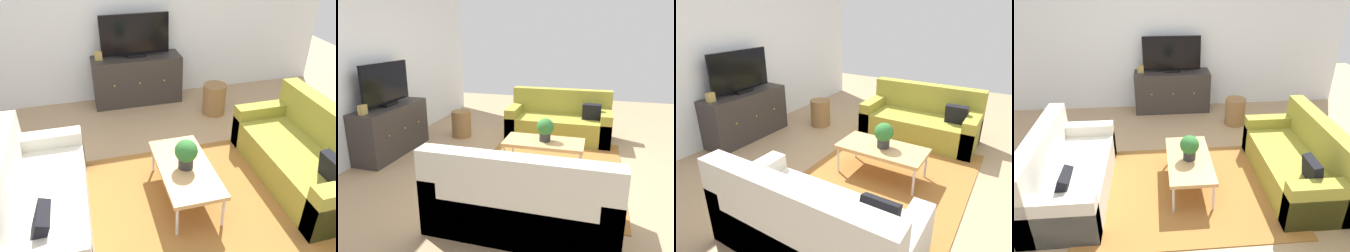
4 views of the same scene
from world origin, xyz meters
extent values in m
plane|color=tan|center=(0.00, 0.00, 0.00)|extent=(10.00, 10.00, 0.00)
cube|color=white|center=(0.00, 2.55, 1.35)|extent=(6.40, 0.12, 2.70)
cube|color=#9E662D|center=(0.00, -0.15, 0.01)|extent=(2.50, 1.90, 0.01)
cube|color=beige|center=(-1.35, -0.10, 0.20)|extent=(0.82, 1.74, 0.40)
cube|color=beige|center=(-1.66, -0.10, 0.42)|extent=(0.20, 1.74, 0.83)
cube|color=beige|center=(-1.35, 0.68, 0.28)|extent=(0.82, 0.18, 0.55)
cube|color=black|center=(-1.30, -0.64, 0.52)|extent=(0.20, 0.30, 0.32)
cube|color=olive|center=(1.35, -0.10, 0.20)|extent=(0.82, 1.74, 0.40)
cube|color=olive|center=(1.66, -0.10, 0.42)|extent=(0.20, 1.74, 0.83)
cube|color=olive|center=(1.35, 0.68, 0.28)|extent=(0.82, 0.18, 0.55)
cube|color=black|center=(1.30, -0.64, 0.52)|extent=(0.15, 0.30, 0.31)
cube|color=tan|center=(0.04, -0.06, 0.37)|extent=(0.53, 1.06, 0.04)
cylinder|color=silver|center=(-0.18, -0.55, 0.18)|extent=(0.03, 0.03, 0.35)
cylinder|color=silver|center=(0.26, -0.55, 0.18)|extent=(0.03, 0.03, 0.35)
cylinder|color=silver|center=(-0.18, 0.43, 0.18)|extent=(0.03, 0.03, 0.35)
cylinder|color=silver|center=(0.26, 0.43, 0.18)|extent=(0.03, 0.03, 0.35)
cylinder|color=#2D2D2D|center=(0.04, -0.07, 0.45)|extent=(0.15, 0.15, 0.11)
sphere|color=#2D6B2D|center=(0.04, -0.07, 0.59)|extent=(0.23, 0.23, 0.23)
cube|color=#332D2B|center=(-0.02, 2.27, 0.37)|extent=(1.36, 0.44, 0.75)
sphere|color=#B79338|center=(-0.40, 2.04, 0.41)|extent=(0.03, 0.03, 0.03)
sphere|color=#B79338|center=(-0.02, 2.04, 0.41)|extent=(0.03, 0.03, 0.03)
sphere|color=#B79338|center=(0.36, 2.04, 0.41)|extent=(0.03, 0.03, 0.03)
cube|color=black|center=(-0.02, 2.29, 0.77)|extent=(0.28, 0.16, 0.04)
cube|color=black|center=(-0.02, 2.29, 1.08)|extent=(1.03, 0.04, 0.60)
cube|color=tan|center=(-0.58, 2.27, 0.81)|extent=(0.11, 0.07, 0.13)
cylinder|color=olive|center=(1.01, 1.58, 0.23)|extent=(0.34, 0.34, 0.46)
camera|label=1|loc=(-0.83, -2.64, 2.51)|focal=36.30mm
camera|label=2|loc=(-3.94, -0.68, 1.79)|focal=33.66mm
camera|label=3|loc=(-2.90, -1.33, 1.97)|focal=31.12mm
camera|label=4|loc=(-0.34, -3.32, 2.52)|focal=34.23mm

